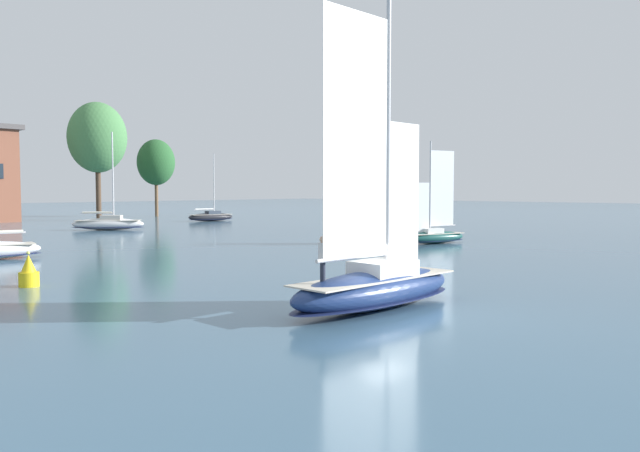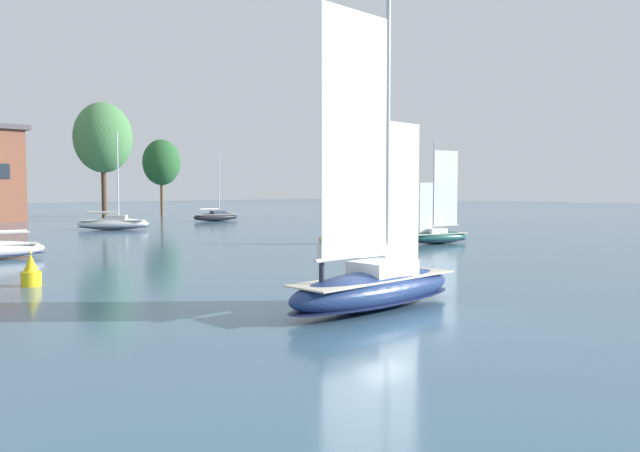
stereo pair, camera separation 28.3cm
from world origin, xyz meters
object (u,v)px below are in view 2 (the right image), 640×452
sailboat_main (375,283)px  sailboat_moored_outer_mooring (438,235)px  tree_shore_center (161,163)px  sailboat_moored_mid_channel (216,216)px  tree_shore_left (103,138)px  channel_buoy (31,272)px  sailboat_moored_near_marina (113,223)px

sailboat_main → sailboat_moored_outer_mooring: 30.23m
tree_shore_center → sailboat_moored_mid_channel: (-3.56, -20.01, -8.57)m
tree_shore_left → sailboat_moored_mid_channel: bearing=-53.5°
tree_shore_left → channel_buoy: bearing=-120.2°
sailboat_moored_mid_channel → sailboat_moored_near_marina: bearing=-159.7°
sailboat_moored_near_marina → sailboat_moored_outer_mooring: size_ratio=1.27×
sailboat_moored_outer_mooring → sailboat_main: bearing=-151.6°
sailboat_moored_near_marina → sailboat_moored_outer_mooring: bearing=-74.3°
tree_shore_left → sailboat_moored_near_marina: 26.17m
tree_shore_center → sailboat_moored_near_marina: 37.27m
tree_shore_left → sailboat_moored_mid_channel: (10.23, -13.84, -11.62)m
tree_shore_center → sailboat_moored_outer_mooring: size_ratio=1.50×
sailboat_moored_near_marina → sailboat_moored_mid_channel: (20.15, 7.46, -0.09)m
tree_shore_left → tree_shore_center: size_ratio=1.33×
tree_shore_left → sailboat_moored_outer_mooring: size_ratio=2.00×
tree_shore_left → sailboat_moored_outer_mooring: (0.45, -58.31, -11.53)m
tree_shore_left → sailboat_moored_mid_channel: 20.76m
sailboat_moored_outer_mooring → channel_buoy: 33.69m
sailboat_moored_near_marina → tree_shore_center: bearing=49.2°
sailboat_moored_mid_channel → channel_buoy: bearing=-135.1°
tree_shore_center → sailboat_moored_outer_mooring: tree_shore_center is taller
sailboat_moored_near_marina → channel_buoy: sailboat_moored_near_marina is taller
sailboat_moored_mid_channel → channel_buoy: sailboat_moored_mid_channel is taller
tree_shore_center → channel_buoy: size_ratio=7.70×
sailboat_moored_near_marina → sailboat_main: bearing=-107.5°
sailboat_main → sailboat_moored_outer_mooring: bearing=28.4°
channel_buoy → sailboat_moored_near_marina: bearing=56.9°
tree_shore_left → sailboat_moored_near_marina: size_ratio=1.57×
tree_shore_left → sailboat_moored_near_marina: tree_shore_left is taller
sailboat_moored_outer_mooring → tree_shore_left: bearing=90.4°
sailboat_moored_mid_channel → sailboat_moored_outer_mooring: (-9.78, -44.47, 0.08)m
sailboat_moored_near_marina → sailboat_moored_mid_channel: size_ratio=1.14×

